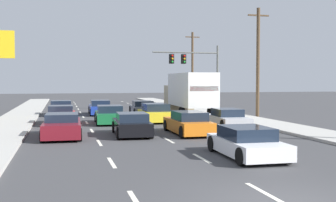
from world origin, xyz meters
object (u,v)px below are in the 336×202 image
(car_green, at_px, (110,115))
(car_black, at_px, (132,125))
(car_blue, at_px, (100,108))
(box_truck, at_px, (189,92))
(car_navy, at_px, (61,108))
(car_maroon, at_px, (62,126))
(car_silver, at_px, (227,119))
(car_red, at_px, (61,116))
(utility_pole_mid, at_px, (258,61))
(car_orange, at_px, (188,123))
(car_gray, at_px, (143,108))
(utility_pole_far, at_px, (192,67))
(traffic_signal_mast, at_px, (191,64))
(car_yellow, at_px, (155,113))
(car_white, at_px, (247,143))

(car_green, relative_size, car_black, 1.03)
(car_blue, xyz_separation_m, box_truck, (6.86, -4.19, 1.47))
(car_black, bearing_deg, car_navy, 103.91)
(car_maroon, xyz_separation_m, car_silver, (10.14, 2.28, -0.04))
(car_red, relative_size, utility_pole_mid, 0.47)
(car_blue, relative_size, car_black, 1.10)
(car_maroon, distance_m, car_orange, 6.78)
(car_red, bearing_deg, box_truck, 18.68)
(car_gray, height_order, utility_pole_far, utility_pole_far)
(car_maroon, relative_size, car_blue, 1.03)
(car_blue, xyz_separation_m, traffic_signal_mast, (9.45, 3.44, 4.09))
(car_navy, xyz_separation_m, car_yellow, (6.62, -7.64, 0.02))
(car_navy, relative_size, car_black, 0.99)
(car_maroon, relative_size, car_white, 1.10)
(car_navy, relative_size, box_truck, 0.49)
(car_navy, height_order, car_white, car_navy)
(car_blue, bearing_deg, traffic_signal_mast, 20.03)
(car_silver, distance_m, traffic_signal_mast, 16.41)
(car_navy, height_order, utility_pole_mid, utility_pole_mid)
(car_green, bearing_deg, car_red, 172.89)
(car_gray, xyz_separation_m, car_yellow, (-0.44, -7.25, 0.06))
(car_silver, bearing_deg, car_blue, 119.39)
(car_navy, distance_m, box_truck, 11.16)
(car_gray, distance_m, utility_pole_mid, 10.90)
(car_green, distance_m, traffic_signal_mast, 15.46)
(car_blue, relative_size, car_silver, 1.03)
(car_blue, relative_size, car_gray, 1.07)
(car_maroon, distance_m, car_green, 7.22)
(car_navy, relative_size, utility_pole_mid, 0.47)
(car_silver, bearing_deg, car_black, -159.08)
(car_blue, relative_size, utility_pole_mid, 0.52)
(car_blue, distance_m, car_black, 14.72)
(car_gray, xyz_separation_m, car_white, (-0.13, -21.92, 0.00))
(car_blue, relative_size, car_yellow, 1.03)
(car_red, bearing_deg, car_green, -7.11)
(utility_pole_far, bearing_deg, car_silver, -102.82)
(car_red, bearing_deg, car_maroon, -89.59)
(car_navy, bearing_deg, car_yellow, -49.08)
(car_red, distance_m, box_truck, 10.83)
(car_orange, height_order, utility_pole_far, utility_pole_far)
(car_black, bearing_deg, utility_pole_far, 66.14)
(box_truck, distance_m, utility_pole_far, 18.27)
(box_truck, relative_size, car_silver, 1.91)
(car_maroon, bearing_deg, car_orange, -2.93)
(car_gray, relative_size, box_truck, 0.50)
(car_black, height_order, car_orange, car_orange)
(car_red, distance_m, car_white, 16.09)
(car_navy, height_order, utility_pole_far, utility_pole_far)
(car_black, height_order, car_yellow, car_yellow)
(car_gray, xyz_separation_m, utility_pole_far, (8.86, 13.18, 4.10))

